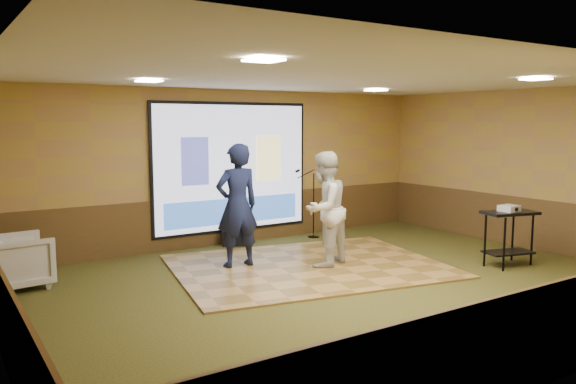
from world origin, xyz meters
TOP-DOWN VIEW (x-y plane):
  - ground at (0.00, 0.00)m, footprint 9.00×9.00m
  - room_shell at (0.00, 0.00)m, footprint 9.04×7.04m
  - wainscot_back at (0.00, 3.48)m, footprint 9.00×0.04m
  - wainscot_front at (0.00, -3.48)m, footprint 9.00×0.04m
  - wainscot_left at (-4.48, 0.00)m, footprint 0.04×7.00m
  - wainscot_right at (4.48, 0.00)m, footprint 0.04×7.00m
  - projector_screen at (0.00, 3.44)m, footprint 3.32×0.06m
  - downlight_nw at (-2.20, 1.80)m, footprint 0.32×0.32m
  - downlight_ne at (2.20, 1.80)m, footprint 0.32×0.32m
  - downlight_sw at (-2.20, -1.50)m, footprint 0.32×0.32m
  - downlight_se at (2.20, -1.50)m, footprint 0.32×0.32m
  - dance_floor at (0.17, 1.11)m, footprint 4.84×4.02m
  - player_left at (-0.83, 1.70)m, footprint 0.75×0.51m
  - player_right at (0.39, 0.97)m, footprint 1.11×1.01m
  - av_table at (3.01, -0.63)m, footprint 0.87×0.46m
  - projector at (3.00, -0.62)m, footprint 0.31×0.26m
  - mic_stand at (1.59, 3.02)m, footprint 0.56×0.23m
  - banquet_chair at (-4.00, 2.41)m, footprint 0.93×0.91m
  - duffel_bag at (-0.06, 3.25)m, footprint 0.58×0.50m

SIDE VIEW (x-z plane):
  - ground at x=0.00m, z-range 0.00..0.00m
  - dance_floor at x=0.17m, z-range 0.00..0.03m
  - duffel_bag at x=-0.06m, z-range 0.00..0.31m
  - banquet_chair at x=-4.00m, z-range 0.00..0.78m
  - wainscot_back at x=0.00m, z-range 0.00..0.95m
  - wainscot_front at x=0.00m, z-range 0.00..0.95m
  - wainscot_left at x=-4.48m, z-range 0.00..0.95m
  - wainscot_right at x=4.48m, z-range 0.00..0.95m
  - mic_stand at x=1.59m, z-range -0.23..1.21m
  - av_table at x=3.01m, z-range 0.17..1.09m
  - projector at x=3.00m, z-range 0.92..1.02m
  - player_right at x=0.39m, z-range 0.03..1.91m
  - player_left at x=-0.83m, z-range 0.03..2.04m
  - projector_screen at x=0.00m, z-range 0.21..2.73m
  - room_shell at x=0.00m, z-range 0.58..3.60m
  - downlight_nw at x=-2.20m, z-range 2.96..2.98m
  - downlight_ne at x=2.20m, z-range 2.96..2.98m
  - downlight_sw at x=-2.20m, z-range 2.96..2.98m
  - downlight_se at x=2.20m, z-range 2.96..2.98m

